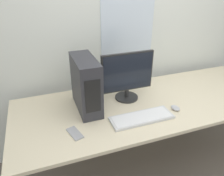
{
  "coord_description": "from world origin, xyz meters",
  "views": [
    {
      "loc": [
        -0.93,
        -1.0,
        1.78
      ],
      "look_at": [
        -0.4,
        0.45,
        0.98
      ],
      "focal_mm": 35.0,
      "sensor_mm": 36.0,
      "label": 1
    }
  ],
  "objects_px": {
    "mouse": "(175,108)",
    "cell_phone": "(75,133)",
    "monitor_main": "(127,75)",
    "keyboard": "(142,118)",
    "pc_tower": "(86,84)"
  },
  "relations": [
    {
      "from": "cell_phone",
      "to": "keyboard",
      "type": "bearing_deg",
      "value": -15.42
    },
    {
      "from": "mouse",
      "to": "monitor_main",
      "type": "bearing_deg",
      "value": 134.71
    },
    {
      "from": "monitor_main",
      "to": "mouse",
      "type": "bearing_deg",
      "value": -45.29
    },
    {
      "from": "cell_phone",
      "to": "monitor_main",
      "type": "bearing_deg",
      "value": 16.41
    },
    {
      "from": "pc_tower",
      "to": "monitor_main",
      "type": "distance_m",
      "value": 0.38
    },
    {
      "from": "monitor_main",
      "to": "cell_phone",
      "type": "height_order",
      "value": "monitor_main"
    },
    {
      "from": "mouse",
      "to": "cell_phone",
      "type": "height_order",
      "value": "mouse"
    },
    {
      "from": "pc_tower",
      "to": "monitor_main",
      "type": "height_order",
      "value": "pc_tower"
    },
    {
      "from": "keyboard",
      "to": "pc_tower",
      "type": "bearing_deg",
      "value": 139.31
    },
    {
      "from": "pc_tower",
      "to": "keyboard",
      "type": "bearing_deg",
      "value": -40.69
    },
    {
      "from": "keyboard",
      "to": "cell_phone",
      "type": "height_order",
      "value": "keyboard"
    },
    {
      "from": "pc_tower",
      "to": "cell_phone",
      "type": "relative_size",
      "value": 2.65
    },
    {
      "from": "pc_tower",
      "to": "keyboard",
      "type": "height_order",
      "value": "pc_tower"
    },
    {
      "from": "mouse",
      "to": "cell_phone",
      "type": "relative_size",
      "value": 0.54
    },
    {
      "from": "mouse",
      "to": "cell_phone",
      "type": "distance_m",
      "value": 0.85
    }
  ]
}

